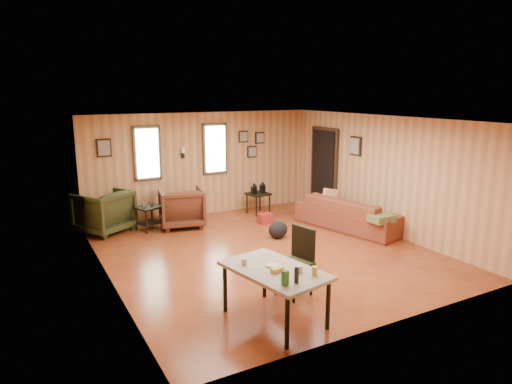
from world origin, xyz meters
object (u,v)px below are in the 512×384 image
Objects in this scene: recliner_green at (104,210)px; end_table at (149,214)px; dining_table at (275,274)px; sofa at (350,208)px; recliner_brown at (181,205)px; side_table at (258,192)px.

end_table is at bearing 130.99° from recliner_green.
dining_table is at bearing -85.86° from end_table.
recliner_green reaches higher than end_table.
dining_table reaches higher than end_table.
recliner_green is at bearing 50.73° from sofa.
sofa is 3.60m from recliner_brown.
dining_table is (-0.36, -4.52, 0.17)m from recliner_brown.
recliner_brown is 0.71m from end_table.
recliner_green is 1.56× the size of end_table.
recliner_brown is 1.21× the size of side_table.
dining_table is at bearing -116.44° from side_table.
recliner_brown reaches higher than sofa.
side_table is (3.51, -0.24, 0.04)m from recliner_green.
recliner_brown is (-3.09, 1.86, 0.01)m from sofa.
recliner_brown is 1.96m from side_table.
sofa is 2.29m from side_table.
side_table reaches higher than end_table.
recliner_green reaches higher than dining_table.
recliner_green is 5.03m from dining_table.
side_table is (-1.13, 1.99, 0.07)m from sofa.
sofa is at bearing 26.28° from dining_table.
end_table is at bearing 82.70° from dining_table.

